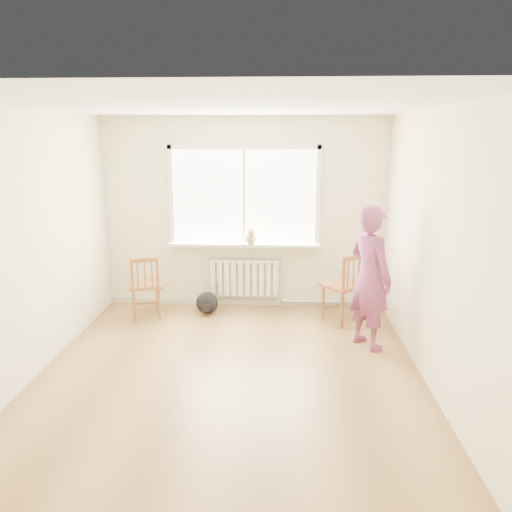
# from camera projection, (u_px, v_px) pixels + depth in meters

# --- Properties ---
(floor) EXTENTS (4.50, 4.50, 0.00)m
(floor) POSITION_uv_depth(u_px,v_px,m) (230.00, 375.00, 5.21)
(floor) COLOR #9D7540
(floor) RESTS_ON ground
(ceiling) EXTENTS (4.50, 4.50, 0.00)m
(ceiling) POSITION_uv_depth(u_px,v_px,m) (226.00, 105.00, 4.57)
(ceiling) COLOR white
(ceiling) RESTS_ON back_wall
(back_wall) EXTENTS (4.00, 0.01, 2.70)m
(back_wall) POSITION_uv_depth(u_px,v_px,m) (244.00, 214.00, 7.07)
(back_wall) COLOR #F0E5C0
(back_wall) RESTS_ON ground
(window) EXTENTS (2.12, 0.05, 1.42)m
(window) POSITION_uv_depth(u_px,v_px,m) (244.00, 192.00, 6.98)
(window) COLOR white
(window) RESTS_ON back_wall
(windowsill) EXTENTS (2.15, 0.22, 0.04)m
(windowsill) POSITION_uv_depth(u_px,v_px,m) (244.00, 244.00, 7.07)
(windowsill) COLOR white
(windowsill) RESTS_ON back_wall
(radiator) EXTENTS (1.00, 0.12, 0.55)m
(radiator) POSITION_uv_depth(u_px,v_px,m) (244.00, 277.00, 7.20)
(radiator) COLOR white
(radiator) RESTS_ON back_wall
(heating_pipe) EXTENTS (1.40, 0.04, 0.04)m
(heating_pipe) POSITION_uv_depth(u_px,v_px,m) (330.00, 302.00, 7.25)
(heating_pipe) COLOR silver
(heating_pipe) RESTS_ON back_wall
(baseboard) EXTENTS (4.00, 0.03, 0.08)m
(baseboard) POSITION_uv_depth(u_px,v_px,m) (245.00, 302.00, 7.37)
(baseboard) COLOR beige
(baseboard) RESTS_ON ground
(chair_left) EXTENTS (0.54, 0.52, 0.88)m
(chair_left) POSITION_uv_depth(u_px,v_px,m) (145.00, 287.00, 6.71)
(chair_left) COLOR #9A5D2C
(chair_left) RESTS_ON floor
(chair_right) EXTENTS (0.65, 0.64, 0.95)m
(chair_right) POSITION_uv_depth(u_px,v_px,m) (346.00, 288.00, 6.56)
(chair_right) COLOR #9A5D2C
(chair_right) RESTS_ON floor
(person) EXTENTS (0.67, 0.73, 1.68)m
(person) POSITION_uv_depth(u_px,v_px,m) (370.00, 278.00, 5.74)
(person) COLOR #BB3F3E
(person) RESTS_ON floor
(cat) EXTENTS (0.19, 0.40, 0.26)m
(cat) POSITION_uv_depth(u_px,v_px,m) (251.00, 237.00, 6.95)
(cat) COLOR #CEB18C
(cat) RESTS_ON windowsill
(backpack) EXTENTS (0.38, 0.33, 0.31)m
(backpack) POSITION_uv_depth(u_px,v_px,m) (207.00, 303.00, 6.97)
(backpack) COLOR black
(backpack) RESTS_ON floor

